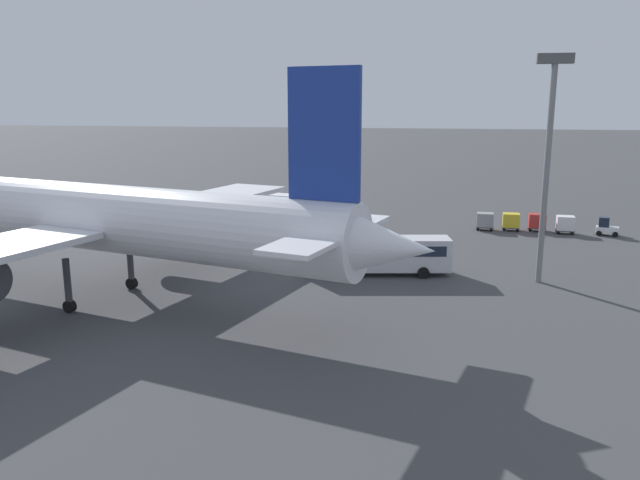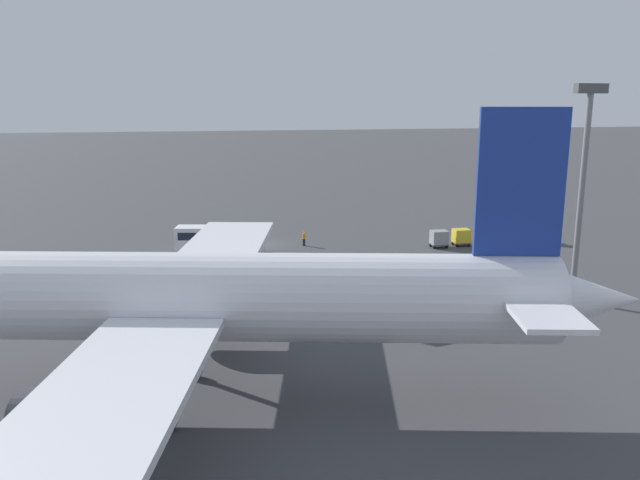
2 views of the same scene
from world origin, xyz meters
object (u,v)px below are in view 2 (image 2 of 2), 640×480
object	(u,v)px
baggage_tug	(541,235)
airplane	(148,298)
cargo_cart_grey	(439,238)
worker_person	(304,239)
cargo_cart_red	(483,235)
shuttle_bus_near	(220,238)
cargo_cart_white	(509,235)
cargo_cart_yellow	(461,236)
shuttle_bus_far	(427,291)

from	to	relation	value
baggage_tug	airplane	bearing A→B (deg)	47.96
cargo_cart_grey	baggage_tug	bearing A→B (deg)	178.34
airplane	worker_person	bearing A→B (deg)	-99.54
worker_person	cargo_cart_red	size ratio (longest dim) A/B	0.84
cargo_cart_red	worker_person	bearing A→B (deg)	-10.27
baggage_tug	worker_person	bearing A→B (deg)	2.63
shuttle_bus_near	cargo_cart_white	distance (m)	34.87
baggage_tug	cargo_cart_yellow	xyz separation A→B (m)	(10.41, -0.67, 0.25)
airplane	worker_person	distance (m)	41.37
baggage_tug	cargo_cart_white	size ratio (longest dim) A/B	1.27
shuttle_bus_near	shuttle_bus_far	size ratio (longest dim) A/B	0.79
cargo_cart_grey	worker_person	bearing A→B (deg)	-16.00
shuttle_bus_far	worker_person	size ratio (longest dim) A/B	7.56
airplane	cargo_cart_white	size ratio (longest dim) A/B	26.69
baggage_tug	cargo_cart_red	distance (m)	7.48
shuttle_bus_near	airplane	bearing A→B (deg)	92.88
shuttle_bus_near	cargo_cart_white	bearing A→B (deg)	-172.03
cargo_cart_white	cargo_cart_yellow	size ratio (longest dim) A/B	1.00
shuttle_bus_far	cargo_cart_red	world-z (taller)	shuttle_bus_far
shuttle_bus_far	cargo_cart_yellow	world-z (taller)	shuttle_bus_far
shuttle_bus_near	cargo_cart_yellow	xyz separation A→B (m)	(-28.76, 2.31, -0.72)
airplane	shuttle_bus_near	distance (m)	36.52
baggage_tug	worker_person	world-z (taller)	baggage_tug
baggage_tug	cargo_cart_grey	size ratio (longest dim) A/B	1.27
shuttle_bus_far	cargo_cart_grey	xyz separation A→B (m)	(-10.56, -22.06, -0.77)
shuttle_bus_far	cargo_cart_yellow	bearing A→B (deg)	-132.57
worker_person	cargo_cart_red	bearing A→B (deg)	169.73
shuttle_bus_near	cargo_cart_red	xyz separation A→B (m)	(-31.75, 2.03, -0.72)
baggage_tug	cargo_cart_yellow	size ratio (longest dim) A/B	1.27
worker_person	cargo_cart_white	distance (m)	25.08
shuttle_bus_near	cargo_cart_red	bearing A→B (deg)	-170.90
cargo_cart_white	shuttle_bus_far	bearing A→B (deg)	48.06
cargo_cart_grey	shuttle_bus_far	bearing A→B (deg)	64.42
airplane	cargo_cart_yellow	size ratio (longest dim) A/B	26.69
airplane	cargo_cart_yellow	distance (m)	48.64
cargo_cart_grey	airplane	bearing A→B (deg)	46.01
cargo_cart_red	cargo_cart_yellow	bearing A→B (deg)	5.37
worker_person	cargo_cart_white	size ratio (longest dim) A/B	0.84
airplane	shuttle_bus_near	bearing A→B (deg)	-85.92
cargo_cart_grey	cargo_cart_white	bearing A→B (deg)	178.01
cargo_cart_red	cargo_cart_grey	world-z (taller)	same
baggage_tug	cargo_cart_white	bearing A→B (deg)	11.17
shuttle_bus_near	cargo_cart_red	distance (m)	31.82
cargo_cart_red	cargo_cart_yellow	distance (m)	3.01
shuttle_bus_far	worker_person	bearing A→B (deg)	-90.52
cargo_cart_red	cargo_cart_grey	size ratio (longest dim) A/B	1.00
shuttle_bus_near	cargo_cart_grey	distance (m)	25.90
cargo_cart_white	cargo_cart_grey	size ratio (longest dim) A/B	1.00
airplane	shuttle_bus_far	bearing A→B (deg)	-138.73
worker_person	cargo_cart_yellow	xyz separation A→B (m)	(-18.62, 4.20, 0.32)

